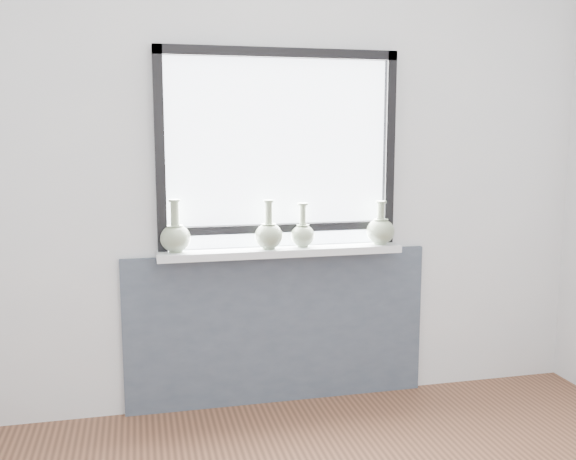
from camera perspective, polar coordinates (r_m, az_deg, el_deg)
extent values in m
cube|color=silver|center=(3.50, -0.98, 5.17)|extent=(3.60, 0.02, 2.60)
cube|color=#485261|center=(3.63, -0.85, -8.70)|extent=(1.70, 0.03, 0.86)
cube|color=silver|center=(3.45, -0.61, -1.90)|extent=(1.32, 0.18, 0.04)
cube|color=black|center=(3.37, -11.33, 6.99)|extent=(0.05, 0.06, 1.05)
cube|color=black|center=(3.63, 8.94, 7.17)|extent=(0.05, 0.06, 1.05)
cube|color=black|center=(3.47, -0.83, 15.48)|extent=(1.30, 0.06, 0.05)
cube|color=black|center=(3.48, -0.80, 0.18)|extent=(1.20, 0.05, 0.04)
cube|color=white|center=(3.47, -0.90, 6.79)|extent=(1.20, 0.01, 1.00)
cylinder|color=gray|center=(3.37, -9.93, -1.88)|extent=(0.07, 0.07, 0.01)
ellipsoid|color=gray|center=(3.36, -9.96, -0.74)|extent=(0.16, 0.16, 0.14)
cone|color=gray|center=(3.35, -9.99, 0.18)|extent=(0.09, 0.09, 0.03)
cylinder|color=gray|center=(3.34, -10.02, 1.31)|extent=(0.05, 0.05, 0.14)
cylinder|color=gray|center=(3.34, -10.05, 2.60)|extent=(0.06, 0.06, 0.01)
cylinder|color=gray|center=(3.42, -1.71, -1.62)|extent=(0.07, 0.07, 0.01)
ellipsoid|color=gray|center=(3.41, -1.72, -0.54)|extent=(0.15, 0.15, 0.14)
cone|color=gray|center=(3.40, -1.72, 0.33)|extent=(0.08, 0.08, 0.03)
cylinder|color=gray|center=(3.39, -1.73, 1.38)|extent=(0.04, 0.04, 0.13)
cylinder|color=gray|center=(3.38, -1.73, 2.58)|extent=(0.06, 0.06, 0.01)
cylinder|color=gray|center=(3.48, 1.32, -1.42)|extent=(0.06, 0.06, 0.01)
ellipsoid|color=gray|center=(3.47, 1.32, -0.51)|extent=(0.13, 0.13, 0.12)
cone|color=gray|center=(3.47, 1.32, 0.24)|extent=(0.07, 0.07, 0.03)
cylinder|color=gray|center=(3.46, 1.32, 1.20)|extent=(0.04, 0.04, 0.13)
cylinder|color=gray|center=(3.45, 1.33, 2.32)|extent=(0.06, 0.06, 0.01)
cylinder|color=gray|center=(3.60, 8.19, -1.18)|extent=(0.07, 0.07, 0.01)
ellipsoid|color=gray|center=(3.59, 8.22, -0.12)|extent=(0.15, 0.15, 0.14)
cone|color=gray|center=(3.58, 8.23, 0.73)|extent=(0.09, 0.09, 0.03)
cylinder|color=gray|center=(3.57, 8.25, 1.53)|extent=(0.04, 0.04, 0.11)
cylinder|color=gray|center=(3.56, 8.27, 2.48)|extent=(0.06, 0.06, 0.01)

